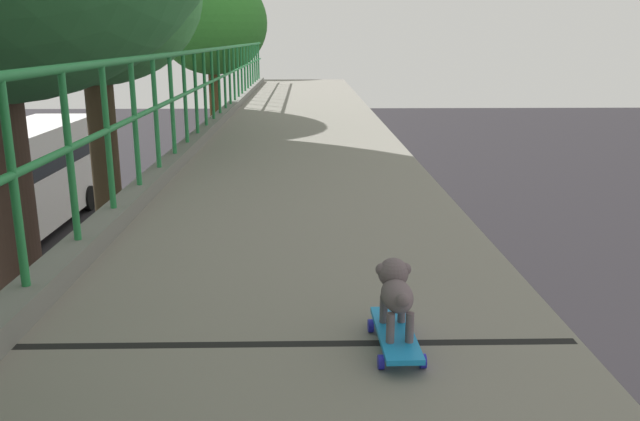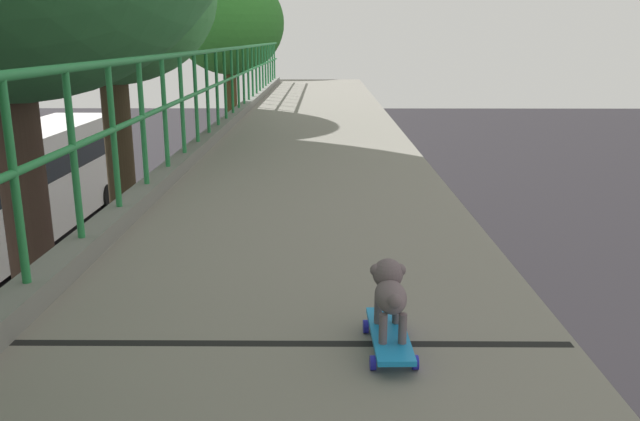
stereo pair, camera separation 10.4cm
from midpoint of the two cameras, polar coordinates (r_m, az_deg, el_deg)
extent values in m
cube|color=black|center=(2.99, -2.73, -11.71)|extent=(2.67, 0.06, 0.00)
cylinder|color=#258142|center=(3.48, -24.61, 2.17)|extent=(0.04, 0.04, 1.04)
cylinder|color=#258142|center=(4.17, -20.29, 4.55)|extent=(0.04, 0.04, 1.04)
cylinder|color=#258142|center=(4.89, -17.19, 6.23)|extent=(0.04, 0.04, 1.04)
cylinder|color=#258142|center=(5.62, -14.89, 7.46)|extent=(0.04, 0.04, 1.04)
cylinder|color=#258142|center=(6.36, -13.10, 8.40)|extent=(0.04, 0.04, 1.04)
cylinder|color=#258142|center=(7.10, -11.69, 9.14)|extent=(0.04, 0.04, 1.04)
cylinder|color=#258142|center=(7.85, -10.54, 9.74)|extent=(0.04, 0.04, 1.04)
cylinder|color=#258142|center=(8.60, -9.58, 10.22)|extent=(0.04, 0.04, 1.04)
cylinder|color=#258142|center=(9.36, -8.78, 10.63)|extent=(0.04, 0.04, 1.04)
cylinder|color=#258142|center=(10.12, -8.09, 10.98)|extent=(0.04, 0.04, 1.04)
cylinder|color=#258142|center=(10.87, -7.50, 11.27)|extent=(0.04, 0.04, 1.04)
cylinder|color=#258142|center=(11.63, -6.99, 11.53)|extent=(0.04, 0.04, 1.04)
cylinder|color=#258142|center=(12.39, -6.54, 11.75)|extent=(0.04, 0.04, 1.04)
cylinder|color=#258142|center=(13.15, -6.14, 11.95)|extent=(0.04, 0.04, 1.04)
cylinder|color=#258142|center=(13.92, -5.78, 12.12)|extent=(0.04, 0.04, 1.04)
cylinder|color=#258142|center=(14.68, -5.46, 12.28)|extent=(0.04, 0.04, 1.04)
cylinder|color=#258142|center=(15.44, -5.17, 12.42)|extent=(0.04, 0.04, 1.04)
cylinder|color=#258142|center=(16.21, -4.91, 12.55)|extent=(0.04, 0.04, 1.04)
cylinder|color=#258142|center=(16.97, -4.67, 12.66)|extent=(0.04, 0.04, 1.04)
cylinder|color=#258142|center=(17.73, -4.45, 12.77)|extent=(0.04, 0.04, 1.04)
cylinder|color=#258142|center=(18.50, -4.25, 12.87)|extent=(0.04, 0.04, 1.04)
cylinder|color=#258142|center=(19.26, -4.07, 12.96)|extent=(0.04, 0.04, 1.04)
cylinder|color=#258142|center=(20.03, -3.90, 13.04)|extent=(0.04, 0.04, 1.04)
cube|color=white|center=(23.15, -24.55, 2.15)|extent=(2.46, 11.95, 3.29)
cube|color=black|center=(23.04, -24.71, 3.54)|extent=(2.48, 11.00, 0.70)
cylinder|color=black|center=(26.80, -18.27, 1.19)|extent=(0.28, 0.96, 0.96)
cylinder|color=black|center=(27.65, -22.91, 1.16)|extent=(0.28, 0.96, 0.96)
cylinder|color=black|center=(20.14, -24.88, -3.94)|extent=(0.28, 0.96, 0.96)
cylinder|color=#4A352B|center=(9.65, -23.57, -5.73)|extent=(0.58, 0.58, 6.67)
cylinder|color=#493A26|center=(13.53, -16.67, -0.34)|extent=(0.54, 0.54, 6.21)
cylinder|color=brown|center=(25.36, -7.60, 6.81)|extent=(0.43, 0.43, 5.94)
ellipsoid|color=#33832E|center=(25.11, -7.94, 16.10)|extent=(4.10, 4.10, 3.75)
cube|color=#1A8CDB|center=(2.92, 7.18, -10.83)|extent=(0.17, 0.54, 0.02)
cylinder|color=#1F20B5|center=(3.11, 8.35, -10.08)|extent=(0.03, 0.06, 0.06)
cylinder|color=#1F20B5|center=(3.09, 5.05, -10.17)|extent=(0.03, 0.06, 0.06)
cylinder|color=#1F20B5|center=(2.80, 9.51, -13.12)|extent=(0.03, 0.06, 0.06)
cylinder|color=#1F20B5|center=(2.77, 5.80, -13.25)|extent=(0.03, 0.06, 0.06)
cylinder|color=#66575D|center=(2.98, 7.77, -8.64)|extent=(0.04, 0.04, 0.13)
cylinder|color=#66575D|center=(2.97, 6.18, -8.68)|extent=(0.04, 0.04, 0.13)
cylinder|color=#66575D|center=(2.80, 8.39, -10.29)|extent=(0.04, 0.04, 0.13)
cylinder|color=#66575D|center=(2.79, 6.68, -10.34)|extent=(0.04, 0.04, 0.13)
ellipsoid|color=#66575D|center=(2.84, 7.32, -7.54)|extent=(0.14, 0.27, 0.12)
sphere|color=#66575D|center=(2.92, 7.04, -5.57)|extent=(0.14, 0.14, 0.14)
ellipsoid|color=#714B5E|center=(2.98, 6.88, -5.33)|extent=(0.05, 0.06, 0.04)
sphere|color=#66575D|center=(2.93, 8.07, -5.23)|extent=(0.06, 0.06, 0.06)
sphere|color=#66575D|center=(2.91, 6.04, -5.26)|extent=(0.06, 0.06, 0.06)
sphere|color=#66575D|center=(2.70, 7.77, -7.95)|extent=(0.06, 0.06, 0.06)
camera|label=1|loc=(0.05, -89.20, 0.22)|focal=36.20mm
camera|label=2|loc=(0.05, 90.80, -0.22)|focal=36.20mm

